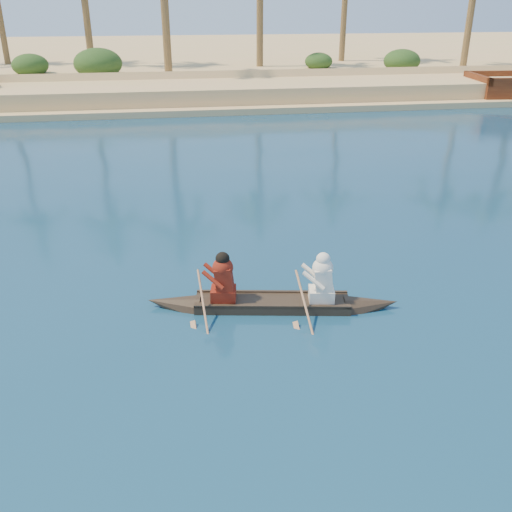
{
  "coord_description": "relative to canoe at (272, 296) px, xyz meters",
  "views": [
    {
      "loc": [
        4.71,
        -10.77,
        6.3
      ],
      "look_at": [
        6.57,
        1.09,
        0.79
      ],
      "focal_mm": 40.0,
      "sensor_mm": 36.0,
      "label": 1
    }
  ],
  "objects": [
    {
      "name": "shrub_cluster",
      "position": [
        -6.77,
        31.47,
        0.91
      ],
      "size": [
        100.0,
        6.0,
        2.4
      ],
      "primitive_type": null,
      "color": "#1B3914",
      "rests_on": "ground"
    },
    {
      "name": "sandy_embankment",
      "position": [
        -6.77,
        46.85,
        0.23
      ],
      "size": [
        150.0,
        51.0,
        1.5
      ],
      "color": "#DCAB7C",
      "rests_on": "ground"
    },
    {
      "name": "canoe",
      "position": [
        0.0,
        0.0,
        0.0
      ],
      "size": [
        5.58,
        1.65,
        1.52
      ],
      "rotation": [
        0.0,
        0.0,
        -0.17
      ],
      "color": "#30261A",
      "rests_on": "ground"
    }
  ]
}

